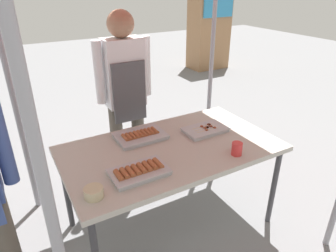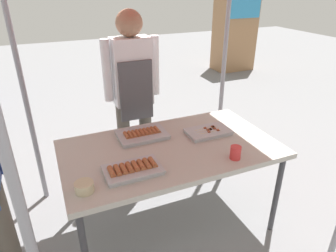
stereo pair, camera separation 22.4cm
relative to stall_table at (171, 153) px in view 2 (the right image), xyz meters
name	(u,v)px [view 2 (the right image)]	position (x,y,z in m)	size (l,w,h in m)	color
ground_plane	(170,223)	(0.00, 0.00, -0.70)	(18.00, 18.00, 0.00)	slate
stall_table	(171,153)	(0.00, 0.00, 0.00)	(1.60, 0.90, 0.75)	#B7B2A8
tray_grilled_sausages	(142,134)	(-0.14, 0.24, 0.07)	(0.38, 0.27, 0.05)	#ADADB2
tray_meat_skewers	(208,132)	(0.37, 0.08, 0.07)	(0.35, 0.21, 0.04)	#ADADB2
tray_pork_links	(133,169)	(-0.36, -0.21, 0.08)	(0.37, 0.23, 0.06)	#ADADB2
condiment_bowl	(84,187)	(-0.68, -0.28, 0.08)	(0.11, 0.11, 0.06)	#BFB28C
drink_cup_near_edge	(235,153)	(0.35, -0.33, 0.10)	(0.08, 0.08, 0.09)	red
vendor_woman	(133,88)	(-0.05, 0.74, 0.29)	(0.52, 0.23, 1.66)	#595147
neighbor_stall_left	(235,32)	(3.27, 3.94, 0.13)	(0.83, 0.58, 1.65)	#9E724C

